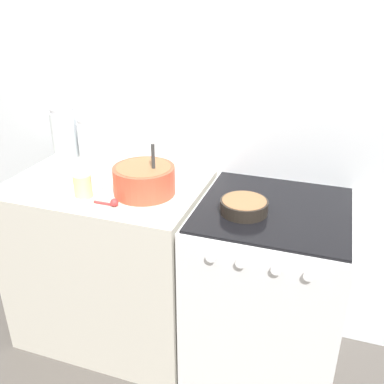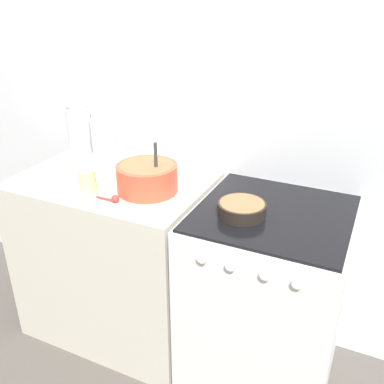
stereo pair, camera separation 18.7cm
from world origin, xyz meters
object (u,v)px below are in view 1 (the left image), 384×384
at_px(storage_jar_left, 65,137).
at_px(tin_can, 83,186).
at_px(mixing_bowl, 144,178).
at_px(baking_pan, 244,206).
at_px(stove, 266,292).
at_px(storage_jar_middle, 91,143).

height_order(storage_jar_left, tin_can, storage_jar_left).
distance_m(mixing_bowl, baking_pan, 0.48).
bearing_deg(storage_jar_left, tin_can, -48.68).
bearing_deg(stove, storage_jar_left, 168.55).
bearing_deg(mixing_bowl, tin_can, -153.40).
bearing_deg(storage_jar_middle, stove, -13.19).
bearing_deg(tin_can, stove, 11.45).
relative_size(mixing_bowl, storage_jar_middle, 1.21).
bearing_deg(tin_can, storage_jar_left, 131.32).
height_order(mixing_bowl, storage_jar_middle, mixing_bowl).
relative_size(stove, storage_jar_middle, 3.91).
xyz_separation_m(stove, storage_jar_left, (-1.20, 0.24, 0.58)).
relative_size(mixing_bowl, tin_can, 2.66).
relative_size(storage_jar_left, storage_jar_middle, 1.19).
distance_m(mixing_bowl, tin_can, 0.28).
distance_m(storage_jar_left, tin_can, 0.55).
xyz_separation_m(storage_jar_left, tin_can, (0.36, -0.41, -0.07)).
bearing_deg(storage_jar_middle, storage_jar_left, -180.00).
height_order(baking_pan, storage_jar_middle, storage_jar_middle).
xyz_separation_m(baking_pan, storage_jar_middle, (-0.92, 0.33, 0.07)).
xyz_separation_m(stove, storage_jar_middle, (-1.04, 0.24, 0.56)).
relative_size(stove, storage_jar_left, 3.28).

